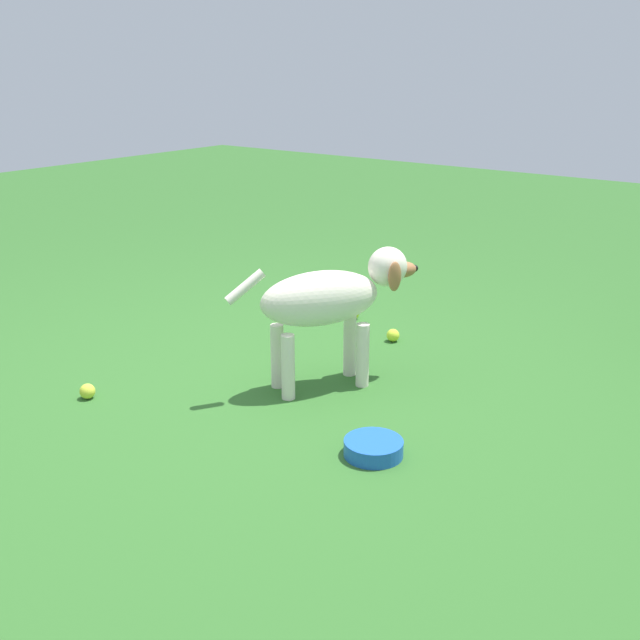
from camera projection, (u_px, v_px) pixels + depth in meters
name	position (u px, v px, depth m)	size (l,w,h in m)	color
ground	(258.00, 391.00, 3.34)	(14.00, 14.00, 0.00)	#2D6026
dog	(331.00, 299.00, 3.28)	(0.79, 0.50, 0.60)	silver
tennis_ball_0	(353.00, 314.00, 4.24)	(0.07, 0.07, 0.07)	#C0D92B
tennis_ball_1	(87.00, 391.00, 3.26)	(0.07, 0.07, 0.07)	#CAD439
tennis_ball_2	(393.00, 335.00, 3.91)	(0.07, 0.07, 0.07)	#C7E134
water_bowl	(373.00, 448.00, 2.79)	(0.22, 0.22, 0.06)	blue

